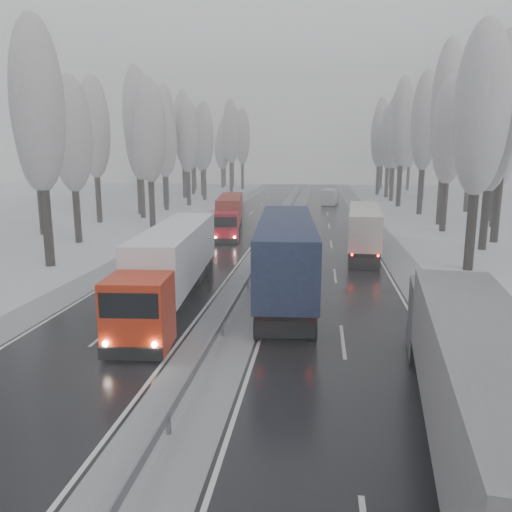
% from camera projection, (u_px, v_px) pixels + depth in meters
% --- Properties ---
extents(carriageway_right, '(7.50, 200.00, 0.03)m').
position_uv_depth(carriageway_right, '(333.00, 258.00, 38.88)').
color(carriageway_right, black).
rests_on(carriageway_right, ground).
extents(carriageway_left, '(7.50, 200.00, 0.03)m').
position_uv_depth(carriageway_left, '(201.00, 254.00, 40.18)').
color(carriageway_left, black).
rests_on(carriageway_left, ground).
extents(median_slush, '(3.00, 200.00, 0.04)m').
position_uv_depth(median_slush, '(266.00, 256.00, 39.53)').
color(median_slush, '#999CA0').
rests_on(median_slush, ground).
extents(shoulder_right, '(2.40, 200.00, 0.04)m').
position_uv_depth(shoulder_right, '(398.00, 259.00, 38.27)').
color(shoulder_right, '#999CA0').
rests_on(shoulder_right, ground).
extents(shoulder_left, '(2.40, 200.00, 0.04)m').
position_uv_depth(shoulder_left, '(142.00, 253.00, 40.80)').
color(shoulder_left, '#999CA0').
rests_on(shoulder_left, ground).
extents(median_guardrail, '(0.12, 200.00, 0.76)m').
position_uv_depth(median_guardrail, '(266.00, 249.00, 39.40)').
color(median_guardrail, slate).
rests_on(median_guardrail, ground).
extents(tree_18, '(3.60, 3.60, 16.58)m').
position_uv_depth(tree_18, '(481.00, 111.00, 32.73)').
color(tree_18, black).
rests_on(tree_18, ground).
extents(tree_20, '(3.60, 3.60, 15.71)m').
position_uv_depth(tree_20, '(493.00, 126.00, 40.33)').
color(tree_20, black).
rests_on(tree_20, ground).
extents(tree_21, '(3.60, 3.60, 18.62)m').
position_uv_depth(tree_21, '(506.00, 107.00, 43.57)').
color(tree_21, black).
rests_on(tree_21, ground).
extents(tree_22, '(3.60, 3.60, 15.86)m').
position_uv_depth(tree_22, '(449.00, 131.00, 50.56)').
color(tree_22, black).
rests_on(tree_22, ground).
extents(tree_23, '(3.60, 3.60, 13.55)m').
position_uv_depth(tree_23, '(499.00, 147.00, 53.96)').
color(tree_23, black).
rests_on(tree_23, ground).
extents(tree_24, '(3.60, 3.60, 20.49)m').
position_uv_depth(tree_24, '(447.00, 106.00, 55.14)').
color(tree_24, black).
rests_on(tree_24, ground).
extents(tree_25, '(3.60, 3.60, 19.44)m').
position_uv_depth(tree_25, '(500.00, 115.00, 58.30)').
color(tree_25, black).
rests_on(tree_25, ground).
extents(tree_26, '(3.60, 3.60, 18.78)m').
position_uv_depth(tree_26, '(425.00, 122.00, 65.36)').
color(tree_26, black).
rests_on(tree_26, ground).
extents(tree_27, '(3.60, 3.60, 17.62)m').
position_uv_depth(tree_27, '(472.00, 129.00, 68.51)').
color(tree_27, black).
rests_on(tree_27, ground).
extents(tree_28, '(3.60, 3.60, 19.62)m').
position_uv_depth(tree_28, '(403.00, 123.00, 75.79)').
color(tree_28, black).
rests_on(tree_28, ground).
extents(tree_29, '(3.60, 3.60, 18.11)m').
position_uv_depth(tree_29, '(446.00, 131.00, 78.96)').
color(tree_29, black).
rests_on(tree_29, ground).
extents(tree_30, '(3.60, 3.60, 17.86)m').
position_uv_depth(tree_30, '(394.00, 133.00, 85.47)').
color(tree_30, black).
rests_on(tree_30, ground).
extents(tree_31, '(3.60, 3.60, 18.58)m').
position_uv_depth(tree_31, '(425.00, 132.00, 88.53)').
color(tree_31, black).
rests_on(tree_31, ground).
extents(tree_32, '(3.60, 3.60, 17.33)m').
position_uv_depth(tree_32, '(389.00, 137.00, 92.83)').
color(tree_32, black).
rests_on(tree_32, ground).
extents(tree_33, '(3.60, 3.60, 14.33)m').
position_uv_depth(tree_33, '(402.00, 148.00, 96.71)').
color(tree_33, black).
rests_on(tree_33, ground).
extents(tree_34, '(3.60, 3.60, 17.63)m').
position_uv_depth(tree_34, '(380.00, 137.00, 99.81)').
color(tree_34, black).
rests_on(tree_34, ground).
extents(tree_35, '(3.60, 3.60, 18.25)m').
position_uv_depth(tree_35, '(423.00, 136.00, 102.48)').
color(tree_35, black).
rests_on(tree_35, ground).
extents(tree_36, '(3.60, 3.60, 20.23)m').
position_uv_depth(tree_36, '(381.00, 131.00, 108.89)').
color(tree_36, black).
rests_on(tree_36, ground).
extents(tree_37, '(3.60, 3.60, 16.37)m').
position_uv_depth(tree_37, '(410.00, 143.00, 112.40)').
color(tree_37, black).
rests_on(tree_37, ground).
extents(tree_38, '(3.60, 3.60, 17.97)m').
position_uv_depth(tree_38, '(383.00, 139.00, 119.24)').
color(tree_38, black).
rests_on(tree_38, ground).
extents(tree_39, '(3.60, 3.60, 16.19)m').
position_uv_depth(tree_39, '(392.00, 145.00, 123.00)').
color(tree_39, black).
rests_on(tree_39, ground).
extents(tree_58, '(3.60, 3.60, 17.21)m').
position_uv_depth(tree_58, '(37.00, 107.00, 33.92)').
color(tree_58, black).
rests_on(tree_58, ground).
extents(tree_60, '(3.60, 3.60, 14.84)m').
position_uv_depth(tree_60, '(71.00, 135.00, 43.92)').
color(tree_60, black).
rests_on(tree_60, ground).
extents(tree_61, '(3.60, 3.60, 13.95)m').
position_uv_depth(tree_61, '(36.00, 143.00, 48.63)').
color(tree_61, black).
rests_on(tree_61, ground).
extents(tree_62, '(3.60, 3.60, 16.04)m').
position_uv_depth(tree_62, '(149.00, 131.00, 52.56)').
color(tree_62, black).
rests_on(tree_62, ground).
extents(tree_63, '(3.60, 3.60, 16.88)m').
position_uv_depth(tree_63, '(94.00, 128.00, 57.32)').
color(tree_63, black).
rests_on(tree_63, ground).
extents(tree_64, '(3.60, 3.60, 15.42)m').
position_uv_depth(tree_64, '(140.00, 138.00, 61.91)').
color(tree_64, black).
rests_on(tree_64, ground).
extents(tree_65, '(3.60, 3.60, 19.48)m').
position_uv_depth(tree_65, '(137.00, 119.00, 65.51)').
color(tree_65, black).
rests_on(tree_65, ground).
extents(tree_66, '(3.60, 3.60, 15.23)m').
position_uv_depth(tree_66, '(164.00, 141.00, 71.29)').
color(tree_66, black).
rests_on(tree_66, ground).
extents(tree_67, '(3.60, 3.60, 17.09)m').
position_uv_depth(tree_67, '(163.00, 134.00, 75.11)').
color(tree_67, black).
rests_on(tree_67, ground).
extents(tree_68, '(3.60, 3.60, 16.65)m').
position_uv_depth(tree_68, '(187.00, 136.00, 77.49)').
color(tree_68, black).
rests_on(tree_68, ground).
extents(tree_69, '(3.60, 3.60, 19.35)m').
position_uv_depth(tree_69, '(165.00, 127.00, 81.63)').
color(tree_69, black).
rests_on(tree_69, ground).
extents(tree_70, '(3.60, 3.60, 17.09)m').
position_uv_depth(tree_70, '(204.00, 137.00, 87.20)').
color(tree_70, black).
rests_on(tree_70, ground).
extents(tree_71, '(3.60, 3.60, 19.61)m').
position_uv_depth(tree_71, '(183.00, 129.00, 91.36)').
color(tree_71, black).
rests_on(tree_71, ground).
extents(tree_72, '(3.60, 3.60, 15.11)m').
position_uv_depth(tree_72, '(202.00, 145.00, 96.86)').
color(tree_72, black).
rests_on(tree_72, ground).
extents(tree_73, '(3.60, 3.60, 17.22)m').
position_uv_depth(tree_73, '(192.00, 139.00, 100.84)').
color(tree_73, black).
rests_on(tree_73, ground).
extents(tree_74, '(3.60, 3.60, 19.68)m').
position_uv_depth(tree_74, '(231.00, 132.00, 106.30)').
color(tree_74, black).
rests_on(tree_74, ground).
extents(tree_75, '(3.60, 3.60, 18.60)m').
position_uv_depth(tree_75, '(194.00, 136.00, 111.45)').
color(tree_75, black).
rests_on(tree_75, ground).
extents(tree_76, '(3.60, 3.60, 18.55)m').
position_uv_depth(tree_76, '(242.00, 137.00, 115.44)').
color(tree_76, black).
rests_on(tree_76, ground).
extents(tree_77, '(3.60, 3.60, 14.32)m').
position_uv_depth(tree_77, '(222.00, 149.00, 120.56)').
color(tree_77, black).
rests_on(tree_77, ground).
extents(tree_78, '(3.60, 3.60, 19.55)m').
position_uv_depth(tree_78, '(232.00, 136.00, 122.16)').
color(tree_78, black).
rests_on(tree_78, ground).
extents(tree_79, '(3.60, 3.60, 17.07)m').
position_uv_depth(tree_79, '(224.00, 143.00, 126.70)').
color(tree_79, black).
rests_on(tree_79, ground).
extents(truck_grey_tarp, '(4.06, 15.34, 3.90)m').
position_uv_depth(truck_grey_tarp, '(474.00, 375.00, 12.89)').
color(truck_grey_tarp, '#525358').
rests_on(truck_grey_tarp, ground).
extents(truck_blue_box, '(3.92, 17.72, 4.51)m').
position_uv_depth(truck_blue_box, '(286.00, 250.00, 27.95)').
color(truck_blue_box, '#1B2045').
rests_on(truck_blue_box, ground).
extents(truck_cream_box, '(3.28, 14.70, 3.74)m').
position_uv_depth(truck_cream_box, '(364.00, 226.00, 40.86)').
color(truck_cream_box, '#A39C91').
rests_on(truck_cream_box, ground).
extents(box_truck_distant, '(2.94, 6.93, 2.51)m').
position_uv_depth(box_truck_distant, '(330.00, 197.00, 80.30)').
color(box_truck_distant, silver).
rests_on(box_truck_distant, ground).
extents(truck_red_white, '(3.77, 15.93, 4.05)m').
position_uv_depth(truck_red_white, '(173.00, 261.00, 26.44)').
color(truck_red_white, red).
rests_on(truck_red_white, ground).
extents(truck_red_red, '(3.97, 14.35, 3.65)m').
position_uv_depth(truck_red_red, '(230.00, 212.00, 51.56)').
color(truck_red_red, '#AE0917').
rests_on(truck_red_red, ground).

